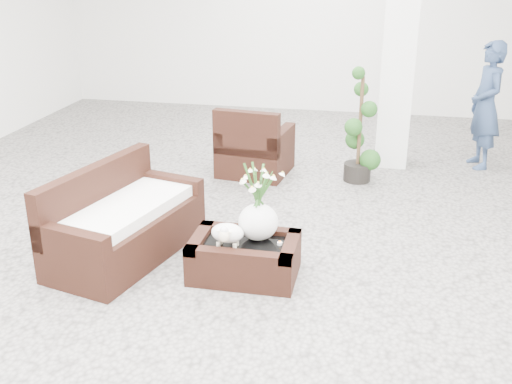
% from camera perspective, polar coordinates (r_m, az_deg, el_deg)
% --- Properties ---
extents(ground, '(11.00, 11.00, 0.00)m').
position_cam_1_polar(ground, '(5.80, 0.20, -5.35)').
color(ground, gray).
rests_on(ground, ground).
extents(column, '(0.40, 0.40, 3.50)m').
position_cam_1_polar(column, '(7.93, 13.26, 14.64)').
color(column, white).
rests_on(column, ground).
extents(coffee_table, '(0.90, 0.60, 0.31)m').
position_cam_1_polar(coffee_table, '(5.30, -1.08, -6.21)').
color(coffee_table, black).
rests_on(coffee_table, ground).
extents(sheep_figurine, '(0.28, 0.23, 0.21)m').
position_cam_1_polar(sheep_figurine, '(5.12, -2.65, -3.99)').
color(sheep_figurine, white).
rests_on(sheep_figurine, coffee_table).
extents(planter_narcissus, '(0.44, 0.44, 0.80)m').
position_cam_1_polar(planter_narcissus, '(5.14, 0.21, -0.30)').
color(planter_narcissus, white).
rests_on(planter_narcissus, coffee_table).
extents(tealight, '(0.04, 0.04, 0.03)m').
position_cam_1_polar(tealight, '(5.19, 2.20, -4.74)').
color(tealight, white).
rests_on(tealight, coffee_table).
extents(armchair, '(0.90, 0.88, 0.86)m').
position_cam_1_polar(armchair, '(7.65, -0.07, 4.88)').
color(armchair, black).
rests_on(armchair, ground).
extents(loveseat, '(1.10, 1.68, 0.82)m').
position_cam_1_polar(loveseat, '(5.65, -11.99, -2.01)').
color(loveseat, black).
rests_on(loveseat, ground).
extents(topiary, '(0.36, 0.36, 1.36)m').
position_cam_1_polar(topiary, '(7.41, 9.59, 6.01)').
color(topiary, '#1B4315').
rests_on(topiary, ground).
extents(shopper, '(0.51, 0.66, 1.60)m').
position_cam_1_polar(shopper, '(8.32, 20.48, 7.51)').
color(shopper, navy).
rests_on(shopper, ground).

